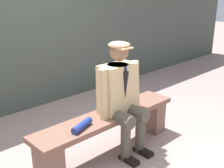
% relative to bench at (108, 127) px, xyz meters
% --- Properties ---
extents(ground_plane, '(30.00, 30.00, 0.00)m').
position_rel_bench_xyz_m(ground_plane, '(0.00, 0.00, -0.32)').
color(ground_plane, gray).
extents(bench, '(1.89, 0.38, 0.48)m').
position_rel_bench_xyz_m(bench, '(0.00, 0.00, 0.00)').
color(bench, brown).
rests_on(bench, ground).
extents(seated_man, '(0.61, 0.55, 1.30)m').
position_rel_bench_xyz_m(seated_man, '(-0.14, 0.06, 0.39)').
color(seated_man, '#D5B781').
rests_on(seated_man, ground).
extents(rolled_magazine, '(0.30, 0.16, 0.07)m').
position_rel_bench_xyz_m(rolled_magazine, '(0.43, 0.07, 0.20)').
color(rolled_magazine, navy).
rests_on(rolled_magazine, bench).
extents(stadium_wall, '(12.00, 0.24, 2.32)m').
position_rel_bench_xyz_m(stadium_wall, '(0.00, -1.93, 0.84)').
color(stadium_wall, '#414941').
rests_on(stadium_wall, ground).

